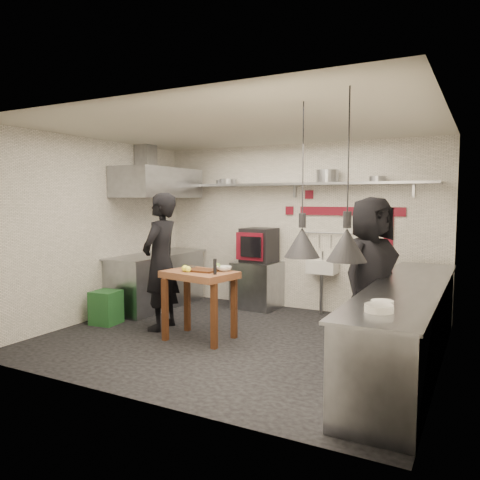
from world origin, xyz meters
The scene contains 47 objects.
floor centered at (0.00, 0.00, 0.00)m, with size 5.00×5.00×0.00m, color black.
ceiling centered at (0.00, 0.00, 2.80)m, with size 5.00×5.00×0.00m, color beige.
wall_back centered at (0.00, 2.10, 1.40)m, with size 5.00×0.04×2.80m, color white.
wall_front centered at (0.00, -2.10, 1.40)m, with size 5.00×0.04×2.80m, color white.
wall_left centered at (-2.50, 0.00, 1.40)m, with size 0.04×4.20×2.80m, color white.
wall_right centered at (2.50, 0.00, 1.40)m, with size 0.04×4.20×2.80m, color white.
red_band_horiz centered at (0.95, 2.08, 1.68)m, with size 1.70×0.02×0.14m, color maroon.
red_band_vert centered at (1.55, 2.08, 1.20)m, with size 0.14×0.02×1.10m, color maroon.
red_tile_a centered at (0.25, 2.08, 1.95)m, with size 0.14×0.02×0.14m, color maroon.
red_tile_b centered at (-0.10, 2.08, 1.68)m, with size 0.14×0.02×0.14m, color maroon.
back_shelf centered at (0.00, 1.92, 2.12)m, with size 4.60×0.34×0.04m, color gray.
shelf_bracket_left centered at (-1.90, 2.07, 2.02)m, with size 0.04×0.06×0.24m, color gray.
shelf_bracket_mid centered at (0.00, 2.07, 2.02)m, with size 0.04×0.06×0.24m, color gray.
shelf_bracket_right centered at (1.90, 2.07, 2.02)m, with size 0.04×0.06×0.24m, color gray.
pan_far_left centered at (-1.22, 1.92, 2.19)m, with size 0.30×0.30×0.09m, color gray.
pan_mid_left centered at (-1.31, 1.92, 2.18)m, with size 0.25×0.25×0.07m, color gray.
stock_pot centered at (0.61, 1.92, 2.24)m, with size 0.35×0.35×0.20m, color gray.
pan_right centered at (1.40, 1.92, 2.18)m, with size 0.25×0.25×0.08m, color gray.
oven_stand centered at (-0.57, 1.80, 0.40)m, with size 0.73×0.66×0.80m, color gray.
combi_oven centered at (-0.54, 1.80, 1.09)m, with size 0.53×0.49×0.58m, color black.
oven_door centered at (-0.58, 1.51, 1.09)m, with size 0.51×0.03×0.46m, color maroon.
oven_glass centered at (-0.53, 1.46, 1.09)m, with size 0.38×0.02×0.34m, color black.
hand_sink centered at (0.55, 1.92, 0.78)m, with size 0.46×0.34×0.22m, color silver.
sink_tap centered at (0.55, 1.92, 0.96)m, with size 0.03×0.03×0.14m, color gray.
sink_drain centered at (0.55, 1.88, 0.34)m, with size 0.06×0.06×0.66m, color gray.
utensil_rail centered at (0.55, 2.06, 1.32)m, with size 0.02×0.02×0.90m, color gray.
counter_right centered at (2.15, 0.00, 0.45)m, with size 0.70×3.80×0.90m, color gray.
counter_right_top centered at (2.15, 0.00, 0.92)m, with size 0.76×3.90×0.03m, color gray.
plate_stack centered at (2.12, -1.43, 0.96)m, with size 0.24×0.24×0.07m, color silver.
small_bowl_right centered at (2.10, -1.19, 0.96)m, with size 0.20×0.20×0.05m, color silver.
counter_left centered at (-2.15, 1.05, 0.45)m, with size 0.70×1.90×0.90m, color gray.
counter_left_top centered at (-2.15, 1.05, 0.92)m, with size 0.76×2.00×0.03m, color gray.
extractor_hood centered at (-2.10, 1.05, 2.15)m, with size 0.78×1.60×0.50m, color gray.
hood_duct centered at (-2.35, 1.05, 2.55)m, with size 0.28×0.28×0.50m, color gray.
green_bin centered at (-2.13, -0.21, 0.25)m, with size 0.38×0.38×0.50m, color #1F5625.
prep_table centered at (-0.46, -0.20, 0.46)m, with size 0.92×0.64×0.92m, color brown, non-canonical shape.
cutting_board centered at (-0.42, -0.19, 0.93)m, with size 0.38×0.27×0.03m, color #462411.
pepper_mill centered at (-0.14, -0.34, 1.02)m, with size 0.04×0.04×0.20m, color black.
lemon_a centered at (-0.62, -0.31, 0.96)m, with size 0.09×0.09×0.09m, color #FBFD39.
lemon_b centered at (-0.55, -0.33, 0.96)m, with size 0.08×0.08×0.08m, color #FBFD39.
veg_ball centered at (-0.31, 0.01, 0.97)m, with size 0.09×0.09×0.09m, color olive.
steel_tray centered at (-0.71, -0.08, 0.94)m, with size 0.16×0.11×0.03m, color gray.
bowl centered at (-0.18, -0.04, 0.95)m, with size 0.21×0.21×0.06m, color silver.
heat_lamp_near centered at (1.31, -1.10, 2.05)m, with size 0.35×0.35×1.49m, color black, non-canonical shape.
heat_lamp_far centered at (1.86, -1.51, 2.08)m, with size 0.34×0.34×1.45m, color black, non-canonical shape.
chef_left centered at (-1.23, -0.03, 0.98)m, with size 0.72×0.47×1.96m, color black.
chef_right centered at (1.65, 0.39, 0.95)m, with size 0.93×0.61×1.90m, color black.
Camera 1 is at (2.89, -5.38, 1.88)m, focal length 35.00 mm.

